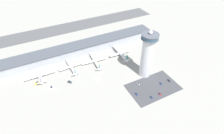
# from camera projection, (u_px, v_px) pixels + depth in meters

# --- Properties ---
(ground_plane) EXTENTS (1000.00, 1000.00, 0.00)m
(ground_plane) POSITION_uv_depth(u_px,v_px,m) (97.00, 79.00, 230.71)
(ground_plane) COLOR #9E9B93
(terminal_building) EXTENTS (254.79, 25.00, 15.07)m
(terminal_building) POSITION_uv_depth(u_px,v_px,m) (79.00, 48.00, 273.74)
(terminal_building) COLOR #A3A8B2
(terminal_building) RESTS_ON ground
(runway_strip) EXTENTS (382.18, 44.00, 0.01)m
(runway_strip) POSITION_uv_depth(u_px,v_px,m) (64.00, 28.00, 341.72)
(runway_strip) COLOR #515154
(runway_strip) RESTS_ON ground
(control_tower) EXTENTS (20.86, 20.86, 66.05)m
(control_tower) POSITION_uv_depth(u_px,v_px,m) (147.00, 55.00, 217.89)
(control_tower) COLOR silver
(control_tower) RESTS_ON ground
(parking_lot_surface) EXTENTS (64.00, 40.00, 0.01)m
(parking_lot_surface) POSITION_uv_depth(u_px,v_px,m) (153.00, 87.00, 220.00)
(parking_lot_surface) COLOR #424247
(parking_lot_surface) RESTS_ON ground
(airplane_gate_alpha) EXTENTS (40.43, 32.21, 13.68)m
(airplane_gate_alpha) POSITION_uv_depth(u_px,v_px,m) (40.00, 75.00, 230.88)
(airplane_gate_alpha) COLOR white
(airplane_gate_alpha) RESTS_ON ground
(airplane_gate_bravo) EXTENTS (33.41, 38.63, 11.75)m
(airplane_gate_bravo) POSITION_uv_depth(u_px,v_px,m) (71.00, 67.00, 244.83)
(airplane_gate_bravo) COLOR white
(airplane_gate_bravo) RESTS_ON ground
(airplane_gate_charlie) EXTENTS (38.64, 42.17, 11.29)m
(airplane_gate_charlie) POSITION_uv_depth(u_px,v_px,m) (95.00, 61.00, 255.55)
(airplane_gate_charlie) COLOR silver
(airplane_gate_charlie) RESTS_ON ground
(airplane_gate_delta) EXTENTS (34.74, 43.83, 14.52)m
(airplane_gate_delta) POSITION_uv_depth(u_px,v_px,m) (120.00, 53.00, 268.83)
(airplane_gate_delta) COLOR silver
(airplane_gate_delta) RESTS_ON ground
(service_truck_catering) EXTENTS (5.53, 5.90, 2.70)m
(service_truck_catering) POSITION_uv_depth(u_px,v_px,m) (70.00, 82.00, 225.79)
(service_truck_catering) COLOR black
(service_truck_catering) RESTS_ON ground
(service_truck_fuel) EXTENTS (7.08, 7.10, 2.96)m
(service_truck_fuel) POSITION_uv_depth(u_px,v_px,m) (52.00, 88.00, 217.59)
(service_truck_fuel) COLOR black
(service_truck_fuel) RESTS_ON ground
(service_truck_baggage) EXTENTS (8.24, 3.87, 3.10)m
(service_truck_baggage) POSITION_uv_depth(u_px,v_px,m) (38.00, 83.00, 224.08)
(service_truck_baggage) COLOR black
(service_truck_baggage) RESTS_ON ground
(service_truck_water) EXTENTS (6.30, 6.57, 2.44)m
(service_truck_water) POSITION_uv_depth(u_px,v_px,m) (98.00, 66.00, 251.84)
(service_truck_water) COLOR black
(service_truck_water) RESTS_ON ground
(car_white_wagon) EXTENTS (1.75, 4.25, 1.56)m
(car_white_wagon) POSITION_uv_depth(u_px,v_px,m) (161.00, 83.00, 224.16)
(car_white_wagon) COLOR black
(car_white_wagon) RESTS_ON ground
(car_red_hatchback) EXTENTS (1.83, 4.47, 1.41)m
(car_red_hatchback) POSITION_uv_depth(u_px,v_px,m) (136.00, 94.00, 210.50)
(car_red_hatchback) COLOR black
(car_red_hatchback) RESTS_ON ground
(car_blue_compact) EXTENTS (1.77, 4.25, 1.39)m
(car_blue_compact) POSITION_uv_depth(u_px,v_px,m) (151.00, 97.00, 206.50)
(car_blue_compact) COLOR black
(car_blue_compact) RESTS_ON ground
(car_black_suv) EXTENTS (2.03, 4.48, 1.45)m
(car_black_suv) POSITION_uv_depth(u_px,v_px,m) (139.00, 83.00, 224.38)
(car_black_suv) COLOR black
(car_black_suv) RESTS_ON ground
(car_maroon_suv) EXTENTS (1.97, 4.14, 1.46)m
(car_maroon_suv) POSITION_uv_depth(u_px,v_px,m) (169.00, 80.00, 228.49)
(car_maroon_suv) COLOR black
(car_maroon_suv) RESTS_ON ground
(car_silver_sedan) EXTENTS (1.89, 4.23, 1.47)m
(car_silver_sedan) POSITION_uv_depth(u_px,v_px,m) (160.00, 94.00, 210.46)
(car_silver_sedan) COLOR black
(car_silver_sedan) RESTS_ON ground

